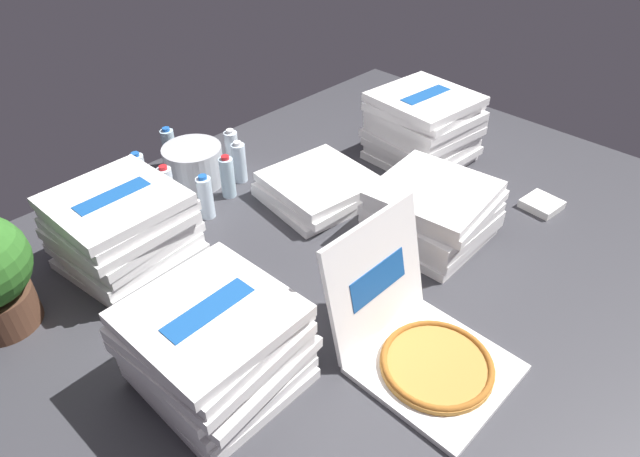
{
  "coord_description": "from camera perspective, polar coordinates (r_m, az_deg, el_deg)",
  "views": [
    {
      "loc": [
        -1.2,
        -1.02,
        1.37
      ],
      "look_at": [
        -0.06,
        0.1,
        0.14
      ],
      "focal_mm": 30.38,
      "sensor_mm": 36.0,
      "label": 1
    }
  ],
  "objects": [
    {
      "name": "water_bottle_5",
      "position": [
        2.54,
        -18.47,
        5.48
      ],
      "size": [
        0.06,
        0.06,
        0.2
      ],
      "color": "white",
      "rests_on": "ground_plane"
    },
    {
      "name": "water_bottle_2",
      "position": [
        2.53,
        -8.49,
        6.9
      ],
      "size": [
        0.06,
        0.06,
        0.2
      ],
      "color": "silver",
      "rests_on": "ground_plane"
    },
    {
      "name": "napkin_pile",
      "position": [
        2.54,
        22.32,
        2.38
      ],
      "size": [
        0.16,
        0.16,
        0.04
      ],
      "primitive_type": "cube",
      "rotation": [
        0.0,
        0.0,
        -0.09
      ],
      "color": "white",
      "rests_on": "ground_plane"
    },
    {
      "name": "water_bottle_3",
      "position": [
        2.43,
        -9.72,
        5.36
      ],
      "size": [
        0.06,
        0.06,
        0.2
      ],
      "color": "silver",
      "rests_on": "ground_plane"
    },
    {
      "name": "water_bottle_4",
      "position": [
        2.31,
        -11.96,
        3.24
      ],
      "size": [
        0.06,
        0.06,
        0.2
      ],
      "color": "silver",
      "rests_on": "ground_plane"
    },
    {
      "name": "ice_bucket",
      "position": [
        2.56,
        -13.14,
        6.54
      ],
      "size": [
        0.27,
        0.27,
        0.18
      ],
      "primitive_type": "cylinder",
      "color": "#B7BABF",
      "rests_on": "ground_plane"
    },
    {
      "name": "pizza_stack_right_far",
      "position": [
        1.62,
        -10.88,
        -12.13
      ],
      "size": [
        0.47,
        0.48,
        0.31
      ],
      "color": "white",
      "rests_on": "ground_plane"
    },
    {
      "name": "water_bottle_1",
      "position": [
        2.71,
        -15.58,
        8.17
      ],
      "size": [
        0.06,
        0.06,
        0.2
      ],
      "color": "silver",
      "rests_on": "ground_plane"
    },
    {
      "name": "water_bottle_0",
      "position": [
        2.41,
        -15.81,
        4.18
      ],
      "size": [
        0.06,
        0.06,
        0.2
      ],
      "color": "white",
      "rests_on": "ground_plane"
    },
    {
      "name": "ground_plane",
      "position": [
        2.09,
        3.1,
        -3.73
      ],
      "size": [
        3.2,
        2.4,
        0.02
      ],
      "primitive_type": "cube",
      "color": "#38383D"
    },
    {
      "name": "pizza_stack_left_mid",
      "position": [
        2.11,
        -20.03,
        -0.16
      ],
      "size": [
        0.48,
        0.48,
        0.31
      ],
      "color": "white",
      "rests_on": "ground_plane"
    },
    {
      "name": "water_bottle_6",
      "position": [
        2.63,
        -9.25,
        8.18
      ],
      "size": [
        0.06,
        0.06,
        0.2
      ],
      "color": "white",
      "rests_on": "ground_plane"
    },
    {
      "name": "open_pizza_box",
      "position": [
        1.72,
        10.48,
        -11.7
      ],
      "size": [
        0.41,
        0.52,
        0.43
      ],
      "color": "white",
      "rests_on": "ground_plane"
    },
    {
      "name": "pizza_stack_left_near",
      "position": [
        2.68,
        10.8,
        10.36
      ],
      "size": [
        0.47,
        0.47,
        0.34
      ],
      "color": "white",
      "rests_on": "ground_plane"
    },
    {
      "name": "pizza_stack_right_near",
      "position": [
        2.19,
        11.73,
        1.74
      ],
      "size": [
        0.47,
        0.47,
        0.23
      ],
      "color": "white",
      "rests_on": "ground_plane"
    },
    {
      "name": "pizza_stack_center_far",
      "position": [
        2.39,
        -0.25,
        4.29
      ],
      "size": [
        0.48,
        0.47,
        0.11
      ],
      "color": "white",
      "rests_on": "ground_plane"
    }
  ]
}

